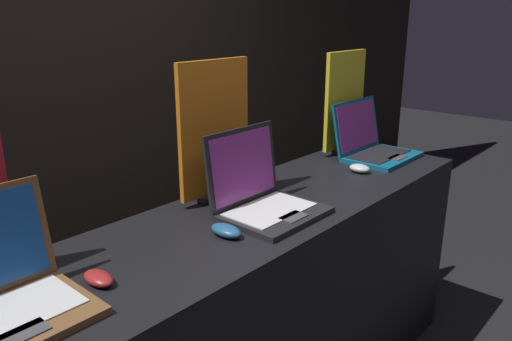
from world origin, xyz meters
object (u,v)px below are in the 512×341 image
promo_stand_middle (215,134)px  mouse_back (360,168)px  mouse_middle (226,231)px  promo_stand_back (344,104)px  mouse_front (98,278)px  laptop_back (372,144)px  laptop_middle (262,195)px

promo_stand_middle → mouse_back: promo_stand_middle is taller
mouse_middle → mouse_back: (0.87, 0.02, 0.00)m
promo_stand_back → mouse_front: bearing=-171.5°
mouse_front → mouse_back: 1.30m
mouse_front → laptop_back: laptop_back is taller
promo_stand_back → laptop_middle: bearing=-165.5°
mouse_back → mouse_front: bearing=179.0°
mouse_front → mouse_back: bearing=-1.0°
mouse_back → laptop_middle: bearing=178.0°
mouse_front → mouse_back: (1.30, -0.02, 0.00)m
mouse_middle → promo_stand_middle: promo_stand_middle is taller
mouse_middle → laptop_back: size_ratio=0.31×
mouse_front → laptop_middle: laptop_middle is taller
mouse_middle → mouse_back: bearing=1.5°
laptop_back → mouse_back: (-0.26, -0.09, -0.04)m
laptop_middle → mouse_back: size_ratio=3.64×
mouse_front → promo_stand_back: size_ratio=0.21×
mouse_back → mouse_middle: bearing=-178.5°
laptop_back → promo_stand_back: size_ratio=0.75×
mouse_back → promo_stand_back: 0.43m
mouse_front → laptop_middle: bearing=0.0°
mouse_front → mouse_middle: mouse_middle is taller
promo_stand_middle → mouse_middle: bearing=-129.2°
promo_stand_middle → promo_stand_back: 0.91m
promo_stand_middle → mouse_back: (0.64, -0.25, -0.23)m
mouse_front → promo_stand_middle: (0.66, 0.23, 0.24)m
mouse_front → mouse_back: mouse_back is taller
mouse_front → mouse_middle: size_ratio=0.89×
laptop_back → mouse_back: size_ratio=3.97×
mouse_middle → promo_stand_back: 1.19m
promo_stand_middle → promo_stand_back: (0.91, 0.00, -0.01)m
laptop_back → mouse_back: 0.28m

